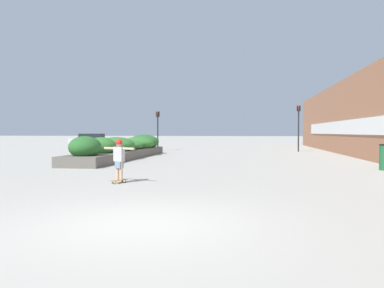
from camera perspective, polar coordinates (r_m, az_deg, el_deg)
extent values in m
plane|color=#ADA89E|center=(6.57, -8.72, -11.93)|extent=(300.00, 300.00, 0.00)
cube|color=#9E6647|center=(23.67, 25.19, 4.16)|extent=(0.60, 47.74, 5.21)
cube|color=white|center=(25.28, 23.29, 2.40)|extent=(0.06, 31.10, 0.94)
cube|color=#605B54|center=(22.52, -10.60, -1.57)|extent=(2.01, 12.39, 0.49)
ellipsoid|color=#286028|center=(17.83, -16.00, -0.47)|extent=(1.45, 1.63, 1.03)
ellipsoid|color=#33702D|center=(19.76, -13.67, -0.33)|extent=(1.55, 1.44, 0.94)
ellipsoid|color=#33702D|center=(21.80, -11.45, -0.15)|extent=(2.13, 2.06, 0.91)
ellipsoid|color=#33702D|center=(23.74, -9.56, -0.19)|extent=(1.81, 1.73, 0.68)
ellipsoid|color=#33702D|center=(25.46, -8.16, 0.11)|extent=(2.15, 2.03, 0.87)
ellipsoid|color=#286028|center=(27.18, -7.32, 0.35)|extent=(2.15, 1.94, 1.03)
cube|color=olive|center=(11.70, -11.02, -5.43)|extent=(0.41, 0.66, 0.01)
cylinder|color=beige|center=(11.93, -10.62, -5.58)|extent=(0.07, 0.07, 0.06)
cylinder|color=beige|center=(11.83, -10.02, -5.65)|extent=(0.07, 0.07, 0.06)
cylinder|color=beige|center=(11.60, -12.04, -5.80)|extent=(0.07, 0.07, 0.06)
cylinder|color=beige|center=(11.49, -11.43, -5.87)|extent=(0.07, 0.07, 0.06)
cylinder|color=tan|center=(11.72, -11.28, -3.99)|extent=(0.14, 0.14, 0.57)
cylinder|color=tan|center=(11.63, -10.78, -4.03)|extent=(0.14, 0.14, 0.57)
cube|color=slate|center=(11.65, -11.04, -3.12)|extent=(0.25, 0.23, 0.21)
cube|color=#B2B2B7|center=(11.63, -11.05, -1.51)|extent=(0.36, 0.27, 0.45)
cylinder|color=tan|center=(11.87, -12.41, -0.63)|extent=(0.42, 0.22, 0.07)
cylinder|color=tan|center=(11.38, -9.63, -0.72)|extent=(0.42, 0.22, 0.07)
sphere|color=tan|center=(11.62, -11.06, 0.05)|extent=(0.19, 0.19, 0.19)
sphere|color=red|center=(11.62, -11.06, 0.21)|extent=(0.21, 0.21, 0.21)
cube|color=#BCBCC1|center=(42.34, -15.24, 0.44)|extent=(4.38, 1.72, 0.59)
cube|color=black|center=(42.26, -15.03, 1.19)|extent=(2.41, 1.51, 0.52)
cylinder|color=black|center=(42.18, -17.37, 0.01)|extent=(0.61, 0.22, 0.61)
cylinder|color=black|center=(43.65, -16.43, 0.08)|extent=(0.61, 0.22, 0.61)
cylinder|color=black|center=(41.06, -13.97, 0.00)|extent=(0.61, 0.22, 0.61)
cylinder|color=black|center=(42.57, -13.12, 0.06)|extent=(0.61, 0.22, 0.61)
cylinder|color=black|center=(31.82, -5.24, 1.57)|extent=(0.11, 0.11, 2.87)
cube|color=black|center=(31.86, -5.25, 4.55)|extent=(0.28, 0.20, 0.45)
sphere|color=red|center=(31.75, -5.30, 4.84)|extent=(0.15, 0.15, 0.15)
sphere|color=#2D2823|center=(31.74, -5.30, 4.56)|extent=(0.15, 0.15, 0.15)
sphere|color=#2D2823|center=(31.73, -5.30, 4.29)|extent=(0.15, 0.15, 0.15)
cylinder|color=black|center=(31.24, 15.92, 1.86)|extent=(0.11, 0.11, 3.25)
cube|color=black|center=(31.30, 15.95, 5.25)|extent=(0.28, 0.20, 0.45)
sphere|color=red|center=(31.19, 15.98, 5.54)|extent=(0.15, 0.15, 0.15)
sphere|color=#2D2823|center=(31.18, 15.98, 5.26)|extent=(0.15, 0.15, 0.15)
sphere|color=#2D2823|center=(31.17, 15.97, 4.99)|extent=(0.15, 0.15, 0.15)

